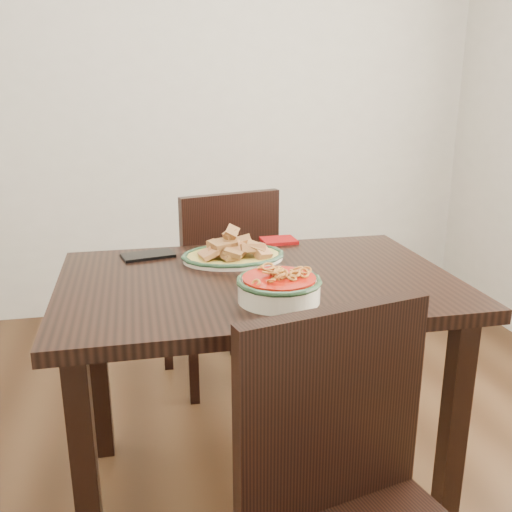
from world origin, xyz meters
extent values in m
plane|color=#331E10|center=(0.00, 0.00, 0.00)|extent=(3.50, 3.50, 0.00)
cube|color=beige|center=(0.00, 1.75, 1.30)|extent=(3.50, 0.10, 2.60)
cube|color=black|center=(0.12, 0.05, 0.73)|extent=(1.16, 0.77, 0.04)
cube|color=black|center=(-0.38, -0.26, 0.35)|extent=(0.06, 0.06, 0.71)
cube|color=black|center=(0.62, -0.26, 0.35)|extent=(0.06, 0.06, 0.71)
cube|color=black|center=(-0.38, 0.36, 0.35)|extent=(0.06, 0.06, 0.71)
cube|color=black|center=(0.62, 0.36, 0.35)|extent=(0.06, 0.06, 0.71)
cube|color=black|center=(0.09, 0.85, 0.43)|extent=(0.51, 0.51, 0.04)
cube|color=black|center=(0.21, 1.05, 0.21)|extent=(0.04, 0.04, 0.41)
cube|color=black|center=(-0.12, 0.97, 0.21)|extent=(0.04, 0.04, 0.41)
cube|color=black|center=(0.30, 0.73, 0.21)|extent=(0.04, 0.04, 0.41)
cube|color=black|center=(-0.03, 0.64, 0.21)|extent=(0.04, 0.04, 0.41)
cube|color=black|center=(0.14, 0.66, 0.67)|extent=(0.42, 0.15, 0.44)
cube|color=black|center=(0.14, -0.56, 0.67)|extent=(0.42, 0.13, 0.44)
ellipsoid|color=#EEE0C9|center=(0.08, 0.24, 0.76)|extent=(0.33, 0.25, 0.02)
ellipsoid|color=gold|center=(0.08, 0.24, 0.76)|extent=(0.32, 0.24, 0.01)
torus|color=#183621|center=(0.08, 0.24, 0.77)|extent=(0.26, 0.26, 0.01)
cylinder|color=#ECE4C7|center=(0.13, -0.15, 0.78)|extent=(0.22, 0.22, 0.06)
torus|color=#18351C|center=(0.13, -0.15, 0.81)|extent=(0.23, 0.23, 0.02)
cylinder|color=#9D1107|center=(0.13, -0.15, 0.81)|extent=(0.19, 0.19, 0.01)
cube|color=black|center=(-0.19, 0.33, 0.76)|extent=(0.18, 0.12, 0.01)
cube|color=maroon|center=(0.28, 0.42, 0.76)|extent=(0.13, 0.11, 0.01)
camera|label=1|loc=(-0.22, -1.52, 1.30)|focal=40.00mm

